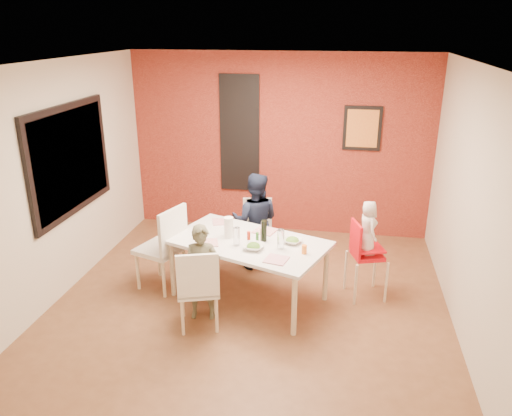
% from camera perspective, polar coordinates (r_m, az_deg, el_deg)
% --- Properties ---
extents(ground, '(4.50, 4.50, 0.00)m').
position_cam_1_polar(ground, '(5.98, -0.53, -10.47)').
color(ground, brown).
rests_on(ground, ground).
extents(ceiling, '(4.50, 4.50, 0.02)m').
position_cam_1_polar(ceiling, '(5.15, -0.63, 16.29)').
color(ceiling, white).
rests_on(ceiling, wall_back).
extents(wall_back, '(4.50, 0.02, 2.70)m').
position_cam_1_polar(wall_back, '(7.55, 2.68, 7.23)').
color(wall_back, beige).
rests_on(wall_back, ground).
extents(wall_front, '(4.50, 0.02, 2.70)m').
position_cam_1_polar(wall_front, '(3.42, -7.83, -10.01)').
color(wall_front, beige).
rests_on(wall_front, ground).
extents(wall_left, '(0.02, 4.50, 2.70)m').
position_cam_1_polar(wall_left, '(6.23, -21.39, 2.94)').
color(wall_left, beige).
rests_on(wall_left, ground).
extents(wall_right, '(0.02, 4.50, 2.70)m').
position_cam_1_polar(wall_right, '(5.47, 23.23, 0.38)').
color(wall_right, beige).
rests_on(wall_right, ground).
extents(brick_accent_wall, '(4.50, 0.02, 2.70)m').
position_cam_1_polar(brick_accent_wall, '(7.53, 2.66, 7.20)').
color(brick_accent_wall, maroon).
rests_on(brick_accent_wall, ground).
extents(picture_window_frame, '(0.05, 1.70, 1.30)m').
position_cam_1_polar(picture_window_frame, '(6.32, -20.47, 5.21)').
color(picture_window_frame, black).
rests_on(picture_window_frame, wall_left).
extents(picture_window_pane, '(0.02, 1.55, 1.15)m').
position_cam_1_polar(picture_window_pane, '(6.31, -20.35, 5.20)').
color(picture_window_pane, black).
rests_on(picture_window_pane, wall_left).
extents(glassblock_strip, '(0.55, 0.03, 1.70)m').
position_cam_1_polar(glassblock_strip, '(7.59, -1.88, 8.47)').
color(glassblock_strip, silver).
rests_on(glassblock_strip, wall_back).
extents(glassblock_surround, '(0.60, 0.03, 1.76)m').
position_cam_1_polar(glassblock_surround, '(7.58, -1.88, 8.46)').
color(glassblock_surround, black).
rests_on(glassblock_surround, wall_back).
extents(art_print_frame, '(0.54, 0.03, 0.64)m').
position_cam_1_polar(art_print_frame, '(7.39, 12.05, 8.90)').
color(art_print_frame, black).
rests_on(art_print_frame, wall_back).
extents(art_print_canvas, '(0.44, 0.01, 0.54)m').
position_cam_1_polar(art_print_canvas, '(7.37, 12.05, 8.87)').
color(art_print_canvas, orange).
rests_on(art_print_canvas, wall_back).
extents(dining_table, '(1.99, 1.52, 0.73)m').
position_cam_1_polar(dining_table, '(5.73, -0.89, -4.36)').
color(dining_table, silver).
rests_on(dining_table, ground).
extents(chair_near, '(0.54, 0.54, 0.93)m').
position_cam_1_polar(chair_near, '(5.25, -6.62, -8.81)').
color(chair_near, white).
rests_on(chair_near, ground).
extents(chair_far, '(0.46, 0.46, 0.85)m').
position_cam_1_polar(chair_far, '(6.77, 0.17, -2.13)').
color(chair_far, beige).
rests_on(chair_far, ground).
extents(chair_left, '(0.62, 0.62, 1.06)m').
position_cam_1_polar(chair_left, '(6.07, -10.29, -4.05)').
color(chair_left, silver).
rests_on(chair_left, ground).
extents(high_chair, '(0.50, 0.50, 0.95)m').
position_cam_1_polar(high_chair, '(5.94, 12.23, -4.97)').
color(high_chair, red).
rests_on(high_chair, ground).
extents(child_near, '(0.43, 0.32, 1.09)m').
position_cam_1_polar(child_near, '(5.45, -6.17, -7.36)').
color(child_near, '#52503A').
rests_on(child_near, ground).
extents(child_far, '(0.65, 0.51, 1.29)m').
position_cam_1_polar(child_far, '(6.49, -0.08, -1.51)').
color(child_far, '#151C31').
rests_on(child_far, ground).
extents(toddler, '(0.30, 0.36, 0.64)m').
position_cam_1_polar(toddler, '(5.83, 12.66, -2.20)').
color(toddler, beige).
rests_on(toddler, high_chair).
extents(plate_near_left, '(0.29, 0.29, 0.01)m').
position_cam_1_polar(plate_near_left, '(5.66, -5.53, -3.99)').
color(plate_near_left, white).
rests_on(plate_near_left, dining_table).
extents(plate_far_mid, '(0.30, 0.30, 0.01)m').
position_cam_1_polar(plate_far_mid, '(5.95, 1.03, -2.63)').
color(plate_far_mid, white).
rests_on(plate_far_mid, dining_table).
extents(plate_near_right, '(0.27, 0.27, 0.01)m').
position_cam_1_polar(plate_near_right, '(5.26, 2.32, -5.90)').
color(plate_near_right, white).
rests_on(plate_near_right, dining_table).
extents(plate_far_left, '(0.27, 0.27, 0.01)m').
position_cam_1_polar(plate_far_left, '(6.24, -3.97, -1.56)').
color(plate_far_left, silver).
rests_on(plate_far_left, dining_table).
extents(salad_bowl_a, '(0.25, 0.25, 0.06)m').
position_cam_1_polar(salad_bowl_a, '(5.49, -0.30, -4.45)').
color(salad_bowl_a, white).
rests_on(salad_bowl_a, dining_table).
extents(salad_bowl_b, '(0.26, 0.26, 0.05)m').
position_cam_1_polar(salad_bowl_b, '(5.66, 4.18, -3.77)').
color(salad_bowl_b, white).
rests_on(salad_bowl_b, dining_table).
extents(wine_bottle, '(0.07, 0.07, 0.25)m').
position_cam_1_polar(wine_bottle, '(5.65, 0.92, -2.63)').
color(wine_bottle, black).
rests_on(wine_bottle, dining_table).
extents(wine_glass_a, '(0.07, 0.07, 0.21)m').
position_cam_1_polar(wine_glass_a, '(5.56, -2.22, -3.27)').
color(wine_glass_a, white).
rests_on(wine_glass_a, dining_table).
extents(wine_glass_b, '(0.08, 0.08, 0.22)m').
position_cam_1_polar(wine_glass_b, '(5.47, 2.84, -3.60)').
color(wine_glass_b, white).
rests_on(wine_glass_b, dining_table).
extents(paper_towel_roll, '(0.11, 0.11, 0.24)m').
position_cam_1_polar(paper_towel_roll, '(5.76, -3.14, -2.23)').
color(paper_towel_roll, white).
rests_on(paper_towel_roll, dining_table).
extents(condiment_red, '(0.04, 0.04, 0.15)m').
position_cam_1_polar(condiment_red, '(5.59, -0.84, -3.43)').
color(condiment_red, red).
rests_on(condiment_red, dining_table).
extents(condiment_green, '(0.03, 0.03, 0.13)m').
position_cam_1_polar(condiment_green, '(5.61, 0.15, -3.44)').
color(condiment_green, '#2D7426').
rests_on(condiment_green, dining_table).
extents(condiment_brown, '(0.04, 0.04, 0.14)m').
position_cam_1_polar(condiment_brown, '(5.69, 0.68, -3.07)').
color(condiment_brown, brown).
rests_on(condiment_brown, dining_table).
extents(sippy_cup, '(0.06, 0.06, 0.10)m').
position_cam_1_polar(sippy_cup, '(5.41, 5.54, -4.73)').
color(sippy_cup, orange).
rests_on(sippy_cup, dining_table).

